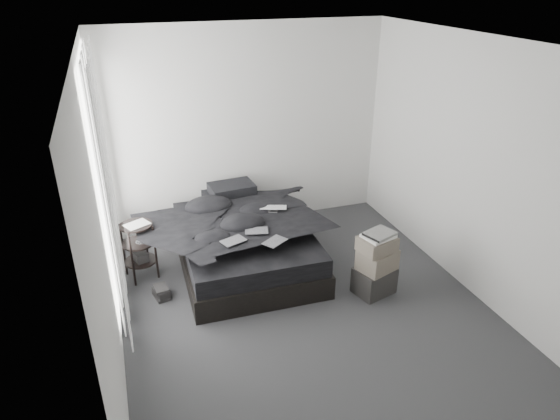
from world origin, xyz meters
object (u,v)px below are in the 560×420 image
object	(u,v)px
laptop	(273,204)
box_lower	(374,280)
bed	(245,254)
side_stand	(139,251)

from	to	relation	value
laptop	box_lower	xyz separation A→B (m)	(0.80, -1.03, -0.56)
laptop	box_lower	world-z (taller)	laptop
bed	laptop	bearing A→B (deg)	7.50
bed	box_lower	distance (m)	1.52
bed	side_stand	distance (m)	1.19
bed	laptop	world-z (taller)	laptop
laptop	box_lower	size ratio (longest dim) A/B	0.78
side_stand	box_lower	distance (m)	2.58
side_stand	box_lower	world-z (taller)	side_stand
laptop	box_lower	bearing A→B (deg)	-32.62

